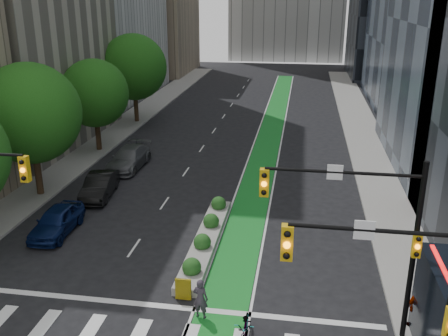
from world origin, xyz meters
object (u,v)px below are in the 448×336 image
(parked_car_left_mid, at_px, (99,186))
(parked_car_left_near, at_px, (57,221))
(parked_car_left_far, at_px, (129,158))
(pedestrian_far, at_px, (416,306))
(cyclist, at_px, (200,299))
(median_planter, at_px, (206,238))
(bicycle, at_px, (245,328))

(parked_car_left_mid, bearing_deg, parked_car_left_near, -99.65)
(parked_car_left_far, relative_size, pedestrian_far, 2.98)
(cyclist, distance_m, parked_car_left_far, 19.76)
(median_planter, relative_size, bicycle, 4.88)
(bicycle, height_order, parked_car_left_far, parked_car_left_far)
(median_planter, height_order, parked_car_left_near, parked_car_left_near)
(cyclist, relative_size, parked_car_left_near, 0.40)
(parked_car_left_near, bearing_deg, median_planter, -0.77)
(bicycle, distance_m, pedestrian_far, 6.82)
(parked_car_left_near, height_order, parked_car_left_far, parked_car_left_far)
(bicycle, bearing_deg, parked_car_left_mid, 130.02)
(parked_car_left_near, xyz_separation_m, parked_car_left_mid, (0.27, 5.43, 0.00))
(median_planter, distance_m, cyclist, 6.41)
(median_planter, distance_m, parked_car_left_mid, 9.81)
(cyclist, distance_m, pedestrian_far, 8.60)
(bicycle, relative_size, parked_car_left_mid, 0.46)
(bicycle, relative_size, pedestrian_far, 1.15)
(median_planter, height_order, cyclist, cyclist)
(median_planter, relative_size, parked_car_left_near, 2.30)
(parked_car_left_mid, height_order, pedestrian_far, pedestrian_far)
(bicycle, bearing_deg, parked_car_left_near, 146.03)
(bicycle, height_order, parked_car_left_mid, parked_car_left_mid)
(parked_car_left_near, height_order, pedestrian_far, pedestrian_far)
(pedestrian_far, bearing_deg, parked_car_left_near, -53.26)
(median_planter, relative_size, pedestrian_far, 5.61)
(cyclist, bearing_deg, pedestrian_far, -166.62)
(bicycle, relative_size, cyclist, 1.18)
(parked_car_left_far, bearing_deg, parked_car_left_mid, -88.58)
(parked_car_left_mid, distance_m, parked_car_left_far, 5.79)
(pedestrian_far, bearing_deg, bicycle, -20.83)
(bicycle, distance_m, parked_car_left_near, 13.67)
(parked_car_left_near, distance_m, parked_car_left_mid, 5.44)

